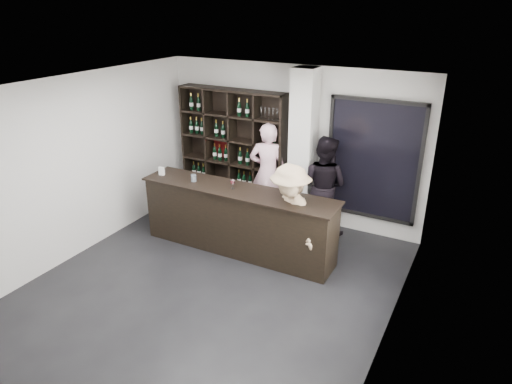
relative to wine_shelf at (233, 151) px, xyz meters
The scene contains 12 objects.
floor 3.06m from the wine_shelf, 65.85° to the right, with size 5.00×5.50×0.01m, color black.
wine_shelf is the anchor object (origin of this frame).
structural_column 1.52m from the wine_shelf, ahead, with size 0.40×0.40×2.90m, color silver.
glass_panel 2.71m from the wine_shelf, ahead, with size 1.60×0.08×2.10m.
tasting_counter 1.86m from the wine_shelf, 57.05° to the right, with size 3.37×0.70×1.11m.
taster_pink 0.90m from the wine_shelf, 11.01° to the right, with size 0.69×0.45×1.90m, color #FFC4D4.
taster_black 1.97m from the wine_shelf, ahead, with size 0.88×0.68×1.80m, color black.
customer 2.46m from the wine_shelf, 38.57° to the right, with size 1.10×0.63×1.70m, color tan.
wine_glass 1.71m from the wine_shelf, 59.39° to the right, with size 0.08×0.08×0.18m, color white, non-canonical shape.
spit_cup 1.51m from the wine_shelf, 85.11° to the right, with size 0.09×0.09×0.12m, color #A3B5C2.
napkin_stack 2.46m from the wine_shelf, 35.17° to the right, with size 0.13×0.13×0.02m, color white.
card_stand 1.61m from the wine_shelf, 109.37° to the right, with size 0.10×0.05×0.14m, color white.
Camera 1 is at (3.25, -4.73, 3.91)m, focal length 32.00 mm.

